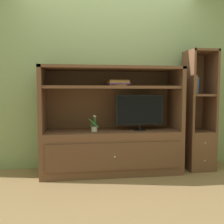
# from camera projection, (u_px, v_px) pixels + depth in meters

# --- Properties ---
(ground_plane) EXTENTS (8.00, 8.00, 0.00)m
(ground_plane) POSITION_uv_depth(u_px,v_px,m) (116.00, 182.00, 3.07)
(ground_plane) COLOR #99754C
(painted_rear_wall) EXTENTS (6.00, 0.10, 2.80)m
(painted_rear_wall) POSITION_uv_depth(u_px,v_px,m) (108.00, 70.00, 3.70)
(painted_rear_wall) COLOR #8C9E6B
(painted_rear_wall) RESTS_ON ground_plane
(media_console) EXTENTS (1.84, 0.60, 1.41)m
(media_console) POSITION_uv_depth(u_px,v_px,m) (111.00, 139.00, 3.43)
(media_console) COLOR brown
(media_console) RESTS_ON ground_plane
(tv_monitor) EXTENTS (0.65, 0.17, 0.48)m
(tv_monitor) POSITION_uv_depth(u_px,v_px,m) (140.00, 111.00, 3.41)
(tv_monitor) COLOR black
(tv_monitor) RESTS_ON media_console
(potted_plant) EXTENTS (0.13, 0.09, 0.21)m
(potted_plant) POSITION_uv_depth(u_px,v_px,m) (94.00, 128.00, 3.30)
(potted_plant) COLOR beige
(potted_plant) RESTS_ON media_console
(magazine_stack) EXTENTS (0.30, 0.33, 0.08)m
(magazine_stack) POSITION_uv_depth(u_px,v_px,m) (117.00, 83.00, 3.37)
(magazine_stack) COLOR #A56638
(magazine_stack) RESTS_ON media_console
(bookshelf_tall) EXTENTS (0.37, 0.42, 1.65)m
(bookshelf_tall) POSITION_uv_depth(u_px,v_px,m) (198.00, 128.00, 3.60)
(bookshelf_tall) COLOR brown
(bookshelf_tall) RESTS_ON ground_plane
(upright_book_row) EXTENTS (0.09, 0.14, 0.26)m
(upright_book_row) POSITION_uv_depth(u_px,v_px,m) (194.00, 85.00, 3.53)
(upright_book_row) COLOR #2D519E
(upright_book_row) RESTS_ON bookshelf_tall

